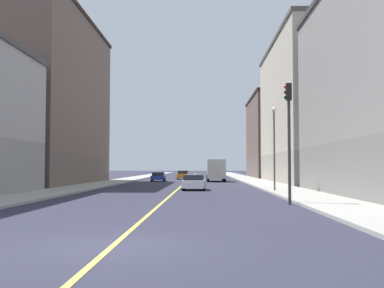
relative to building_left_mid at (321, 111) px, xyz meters
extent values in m
plane|color=#29293A|center=(-16.79, -44.64, -8.77)|extent=(400.00, 400.00, 0.00)
cube|color=#9E9B93|center=(-7.75, 4.36, -8.69)|extent=(3.71, 168.00, 0.15)
cube|color=#9E9B93|center=(-25.83, 4.36, -8.69)|extent=(3.71, 168.00, 0.15)
cube|color=#E5D14C|center=(-16.79, 4.36, -8.76)|extent=(0.16, 154.00, 0.01)
cube|color=#9D9688|center=(0.00, 0.00, -6.97)|extent=(11.79, 24.96, 3.60)
cube|color=#BCB29E|center=(0.00, 0.00, 1.59)|extent=(11.79, 24.96, 13.52)
cube|color=#545047|center=(0.00, 0.00, 8.55)|extent=(12.09, 25.26, 0.40)
cube|color=brown|center=(0.00, 25.77, -6.98)|extent=(11.79, 20.23, 3.57)
cube|color=brown|center=(0.00, 25.77, 0.07)|extent=(11.79, 20.23, 10.54)
cube|color=#2B221D|center=(0.00, 25.77, 5.54)|extent=(12.09, 20.53, 0.40)
cube|color=brown|center=(-33.58, -5.19, -7.06)|extent=(11.79, 24.65, 3.41)
cube|color=brown|center=(-33.58, -5.19, 2.27)|extent=(11.79, 24.65, 15.26)
cube|color=#2B221D|center=(-33.58, -5.19, 10.11)|extent=(12.09, 24.95, 0.40)
cylinder|color=#2D2D2D|center=(-10.00, -32.18, -6.02)|extent=(0.16, 0.16, 5.50)
cube|color=black|center=(-10.00, -32.18, -2.82)|extent=(0.28, 0.32, 0.90)
sphere|color=red|center=(-10.16, -32.18, -2.55)|extent=(0.20, 0.20, 0.20)
sphere|color=#352204|center=(-10.16, -32.18, -2.83)|extent=(0.20, 0.20, 0.20)
sphere|color=black|center=(-10.16, -32.18, -3.11)|extent=(0.20, 0.20, 0.20)
cylinder|color=#4C4C51|center=(-9.00, -20.61, -5.54)|extent=(0.14, 0.14, 6.15)
sphere|color=#EAEACC|center=(-9.00, -20.61, -2.32)|extent=(0.36, 0.36, 0.36)
cube|color=orange|center=(-17.79, 15.45, -8.24)|extent=(1.95, 4.25, 0.62)
cube|color=black|center=(-17.80, 15.64, -7.68)|extent=(1.64, 1.92, 0.51)
cylinder|color=black|center=(-18.65, 16.71, -8.45)|extent=(0.25, 0.65, 0.64)
cylinder|color=black|center=(-17.03, 16.78, -8.45)|extent=(0.25, 0.65, 0.64)
cylinder|color=black|center=(-18.54, 14.12, -8.45)|extent=(0.25, 0.65, 0.64)
cylinder|color=black|center=(-16.92, 14.19, -8.45)|extent=(0.25, 0.65, 0.64)
cube|color=white|center=(-15.34, -17.37, -8.23)|extent=(1.94, 3.92, 0.63)
cube|color=black|center=(-15.34, -17.42, -7.69)|extent=(1.69, 2.05, 0.45)
cylinder|color=black|center=(-16.19, -16.15, -8.45)|extent=(0.23, 0.64, 0.64)
cylinder|color=black|center=(-14.46, -16.17, -8.45)|extent=(0.23, 0.64, 0.64)
cylinder|color=black|center=(-16.22, -18.57, -8.45)|extent=(0.23, 0.64, 0.64)
cylinder|color=black|center=(-14.49, -18.59, -8.45)|extent=(0.23, 0.64, 0.64)
cube|color=#23389E|center=(-20.66, 5.57, -8.27)|extent=(1.94, 4.02, 0.55)
cube|color=black|center=(-20.66, 5.59, -7.77)|extent=(1.65, 1.98, 0.45)
cylinder|color=black|center=(-21.52, 6.77, -8.45)|extent=(0.24, 0.65, 0.64)
cylinder|color=black|center=(-19.87, 6.82, -8.45)|extent=(0.24, 0.65, 0.64)
cylinder|color=black|center=(-21.44, 4.32, -8.45)|extent=(0.24, 0.65, 0.64)
cylinder|color=black|center=(-19.79, 4.37, -8.45)|extent=(0.24, 0.65, 0.64)
cube|color=gold|center=(-13.07, 24.47, -8.24)|extent=(1.88, 4.22, 0.61)
cube|color=black|center=(-13.07, 24.39, -7.70)|extent=(1.59, 1.94, 0.46)
cylinder|color=black|center=(-13.80, 25.79, -8.45)|extent=(0.25, 0.65, 0.64)
cylinder|color=black|center=(-12.24, 25.73, -8.45)|extent=(0.25, 0.65, 0.64)
cylinder|color=black|center=(-13.90, 23.22, -8.45)|extent=(0.25, 0.65, 0.64)
cylinder|color=black|center=(-12.34, 23.15, -8.45)|extent=(0.25, 0.65, 0.64)
cube|color=beige|center=(-12.86, 7.69, -7.48)|extent=(2.34, 2.05, 1.89)
cube|color=#B2B2A8|center=(-12.86, 3.81, -7.09)|extent=(2.34, 4.84, 2.45)
cylinder|color=black|center=(-13.94, 7.33, -8.32)|extent=(0.30, 0.90, 0.90)
cylinder|color=black|center=(-11.79, 7.33, -8.32)|extent=(0.30, 0.90, 0.90)
cylinder|color=black|center=(-13.94, 2.78, -8.32)|extent=(0.30, 0.90, 0.90)
cylinder|color=black|center=(-11.79, 2.78, -8.32)|extent=(0.30, 0.90, 0.90)
camera|label=1|loc=(-14.50, -56.19, -6.76)|focal=42.67mm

